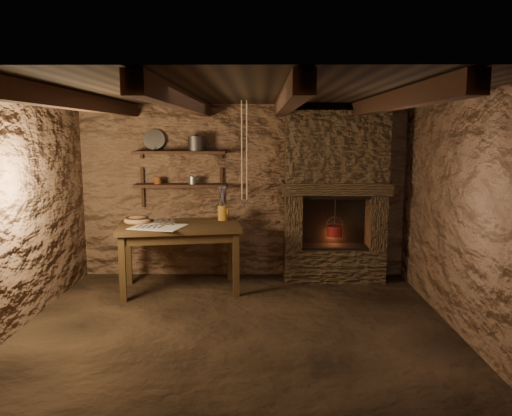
{
  "coord_description": "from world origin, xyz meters",
  "views": [
    {
      "loc": [
        0.25,
        -4.93,
        2.02
      ],
      "look_at": [
        0.19,
        0.9,
        1.13
      ],
      "focal_mm": 35.0,
      "sensor_mm": 36.0,
      "label": 1
    }
  ],
  "objects_px": {
    "stoneware_jug": "(223,206)",
    "iron_stockpot": "(197,144)",
    "work_table": "(180,255)",
    "wooden_bowl": "(137,221)",
    "red_pot": "(335,230)"
  },
  "relations": [
    {
      "from": "stoneware_jug",
      "to": "wooden_bowl",
      "type": "distance_m",
      "value": 1.12
    },
    {
      "from": "work_table",
      "to": "wooden_bowl",
      "type": "relative_size",
      "value": 4.89
    },
    {
      "from": "work_table",
      "to": "iron_stockpot",
      "type": "relative_size",
      "value": 6.97
    },
    {
      "from": "work_table",
      "to": "red_pot",
      "type": "relative_size",
      "value": 3.03
    },
    {
      "from": "wooden_bowl",
      "to": "iron_stockpot",
      "type": "distance_m",
      "value": 1.3
    },
    {
      "from": "stoneware_jug",
      "to": "iron_stockpot",
      "type": "xyz_separation_m",
      "value": [
        -0.37,
        0.27,
        0.8
      ]
    },
    {
      "from": "wooden_bowl",
      "to": "iron_stockpot",
      "type": "relative_size",
      "value": 1.43
    },
    {
      "from": "iron_stockpot",
      "to": "red_pot",
      "type": "height_order",
      "value": "iron_stockpot"
    },
    {
      "from": "stoneware_jug",
      "to": "red_pot",
      "type": "relative_size",
      "value": 0.84
    },
    {
      "from": "wooden_bowl",
      "to": "red_pot",
      "type": "height_order",
      "value": "red_pot"
    },
    {
      "from": "iron_stockpot",
      "to": "wooden_bowl",
      "type": "bearing_deg",
      "value": -143.03
    },
    {
      "from": "stoneware_jug",
      "to": "iron_stockpot",
      "type": "relative_size",
      "value": 1.94
    },
    {
      "from": "iron_stockpot",
      "to": "red_pot",
      "type": "distance_m",
      "value": 2.2
    },
    {
      "from": "work_table",
      "to": "wooden_bowl",
      "type": "xyz_separation_m",
      "value": [
        -0.54,
        0.02,
        0.44
      ]
    },
    {
      "from": "iron_stockpot",
      "to": "red_pot",
      "type": "bearing_deg",
      "value": -3.67
    }
  ]
}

